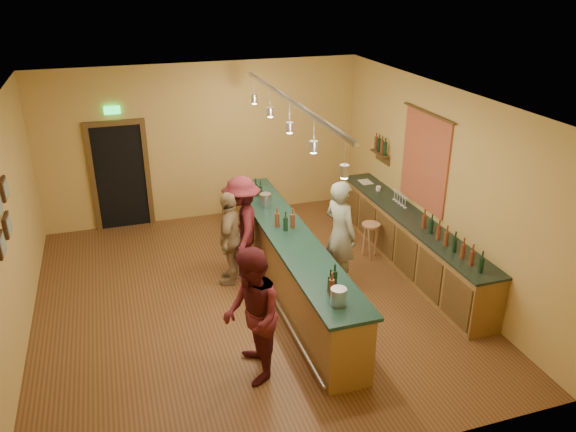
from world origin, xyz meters
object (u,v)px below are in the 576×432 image
object	(u,v)px
bartender	(340,234)
bar_stool	(371,231)
customer_a	(252,316)
customer_c	(242,226)
customer_b	(230,238)
back_counter	(410,241)
tasting_bar	(289,259)

from	to	relation	value
bartender	bar_stool	world-z (taller)	bartender
bartender	customer_a	world-z (taller)	bartender
customer_c	customer_b	bearing A→B (deg)	-34.29
back_counter	bartender	size ratio (longest dim) A/B	2.49
bartender	customer_b	size ratio (longest dim) A/B	1.14
customer_b	bar_stool	size ratio (longest dim) A/B	2.38
customer_b	back_counter	bearing A→B (deg)	105.75
customer_a	tasting_bar	bearing A→B (deg)	154.39
back_counter	customer_b	world-z (taller)	customer_b
tasting_bar	bar_stool	world-z (taller)	tasting_bar
customer_b	bar_stool	world-z (taller)	customer_b
back_counter	customer_a	distance (m)	3.93
back_counter	bartender	bearing A→B (deg)	-172.55
customer_a	bartender	bearing A→B (deg)	138.09
back_counter	tasting_bar	xyz separation A→B (m)	(-2.28, -0.18, 0.12)
customer_a	customer_b	bearing A→B (deg)	179.02
bartender	customer_c	distance (m)	1.66
customer_a	bar_stool	bearing A→B (deg)	136.50
tasting_bar	bartender	xyz separation A→B (m)	(0.86, -0.00, 0.31)
tasting_bar	customer_a	distance (m)	2.13
customer_a	customer_b	distance (m)	2.46
tasting_bar	customer_c	size ratio (longest dim) A/B	2.93
bar_stool	customer_c	bearing A→B (deg)	175.39
back_counter	customer_b	bearing A→B (deg)	171.70
back_counter	bar_stool	bearing A→B (deg)	136.31
back_counter	customer_c	world-z (taller)	customer_c
bartender	customer_a	xyz separation A→B (m)	(-1.94, -1.81, -0.01)
tasting_bar	customer_c	xyz separation A→B (m)	(-0.55, 0.87, 0.26)
back_counter	customer_b	size ratio (longest dim) A/B	2.84
customer_a	customer_c	size ratio (longest dim) A/B	1.04
back_counter	tasting_bar	world-z (taller)	tasting_bar
bartender	customer_b	bearing A→B (deg)	49.42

